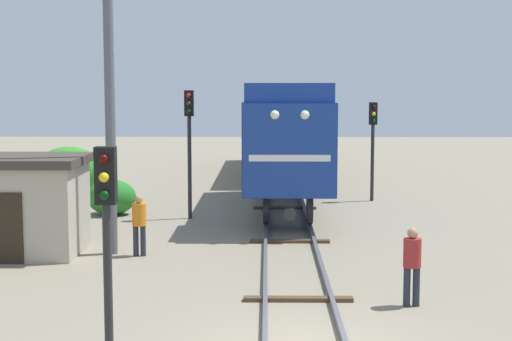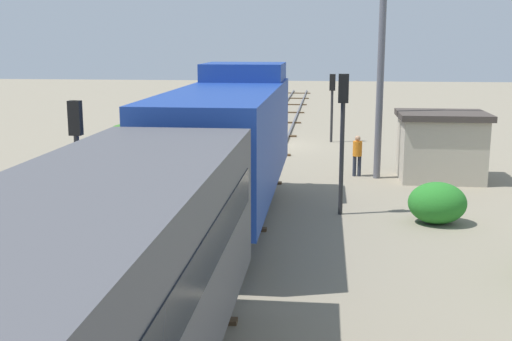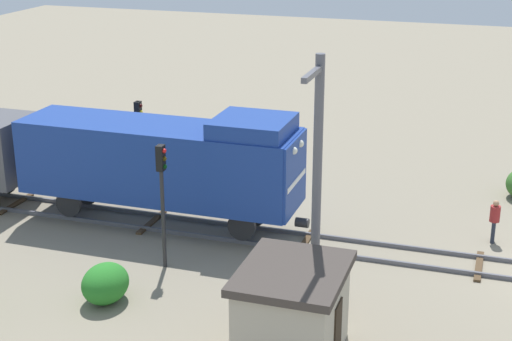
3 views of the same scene
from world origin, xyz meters
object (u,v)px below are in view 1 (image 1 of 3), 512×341
object	(u,v)px
traffic_signal_near	(106,219)
traffic_signal_mid	(189,130)
passenger_car_leading	(279,125)
relay_hut	(23,204)
worker_near_track	(412,260)
worker_by_signal	(139,220)
locomotive	(285,137)
traffic_signal_far	(373,132)
catenary_mast	(108,97)

from	to	relation	value
traffic_signal_near	traffic_signal_mid	distance (m)	15.27
passenger_car_leading	traffic_signal_mid	world-z (taller)	traffic_signal_mid
relay_hut	traffic_signal_near	bearing A→B (deg)	-65.54
worker_near_track	worker_by_signal	world-z (taller)	same
locomotive	traffic_signal_far	world-z (taller)	locomotive
locomotive	catenary_mast	xyz separation A→B (m)	(-5.06, -7.34, 1.61)
traffic_signal_mid	worker_near_track	world-z (taller)	traffic_signal_mid
passenger_car_leading	catenary_mast	world-z (taller)	catenary_mast
traffic_signal_near	traffic_signal_mid	size ratio (longest dim) A/B	0.83
worker_near_track	traffic_signal_mid	bearing A→B (deg)	87.12
traffic_signal_far	relay_hut	world-z (taller)	traffic_signal_far
worker_by_signal	relay_hut	distance (m)	3.34
passenger_car_leading	worker_by_signal	xyz separation A→B (m)	(-4.20, -20.95, -1.53)
traffic_signal_far	locomotive	bearing A→B (deg)	-142.01
traffic_signal_near	worker_near_track	size ratio (longest dim) A/B	2.21
traffic_signal_far	worker_by_signal	bearing A→B (deg)	-126.79
locomotive	traffic_signal_near	xyz separation A→B (m)	(-3.20, -16.78, -0.15)
traffic_signal_mid	worker_near_track	size ratio (longest dim) A/B	2.66
relay_hut	passenger_car_leading	bearing A→B (deg)	70.05
passenger_car_leading	relay_hut	bearing A→B (deg)	-109.95
worker_near_track	relay_hut	world-z (taller)	relay_hut
traffic_signal_near	worker_by_signal	distance (m)	9.36
traffic_signal_far	worker_by_signal	world-z (taller)	traffic_signal_far
passenger_car_leading	worker_by_signal	distance (m)	21.42
passenger_car_leading	traffic_signal_near	bearing A→B (deg)	-96.07
worker_near_track	worker_by_signal	size ratio (longest dim) A/B	1.00
traffic_signal_mid	locomotive	bearing A→B (deg)	24.04
traffic_signal_near	traffic_signal_far	bearing A→B (deg)	70.86
traffic_signal_mid	catenary_mast	size ratio (longest dim) A/B	0.55
worker_near_track	relay_hut	size ratio (longest dim) A/B	0.49
traffic_signal_far	catenary_mast	bearing A→B (deg)	-130.47
traffic_signal_near	traffic_signal_mid	xyz separation A→B (m)	(-0.20, 15.26, 0.50)
traffic_signal_near	catenary_mast	xyz separation A→B (m)	(-1.86, 9.44, 1.75)
locomotive	passenger_car_leading	xyz separation A→B (m)	(0.00, 13.34, -0.25)
traffic_signal_mid	traffic_signal_near	bearing A→B (deg)	-89.25
passenger_car_leading	worker_by_signal	size ratio (longest dim) A/B	8.24
locomotive	catenary_mast	size ratio (longest dim) A/B	1.40
worker_by_signal	passenger_car_leading	bearing A→B (deg)	-89.72
worker_by_signal	catenary_mast	size ratio (longest dim) A/B	0.21
passenger_car_leading	catenary_mast	distance (m)	21.37
traffic_signal_near	relay_hut	bearing A→B (deg)	114.46
worker_near_track	traffic_signal_far	bearing A→B (deg)	54.72
catenary_mast	relay_hut	size ratio (longest dim) A/B	2.36
worker_near_track	catenary_mast	xyz separation A→B (m)	(-7.46, 5.13, 3.38)
worker_by_signal	locomotive	bearing A→B (deg)	-107.25
traffic_signal_near	catenary_mast	world-z (taller)	catenary_mast
traffic_signal_mid	catenary_mast	bearing A→B (deg)	-105.91
traffic_signal_near	relay_hut	world-z (taller)	traffic_signal_near
passenger_car_leading	traffic_signal_far	bearing A→B (deg)	-71.12
traffic_signal_far	relay_hut	size ratio (longest dim) A/B	1.14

